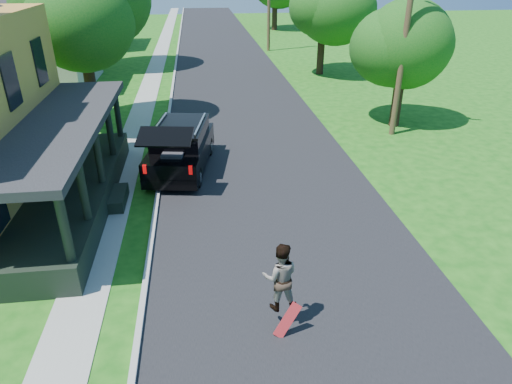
{
  "coord_description": "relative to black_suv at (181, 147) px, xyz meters",
  "views": [
    {
      "loc": [
        -2.38,
        -8.62,
        7.66
      ],
      "look_at": [
        -0.89,
        3.0,
        1.69
      ],
      "focal_mm": 32.0,
      "sensor_mm": 36.0,
      "label": 1
    }
  ],
  "objects": [
    {
      "name": "ground",
      "position": [
        3.2,
        -8.76,
        -0.95
      ],
      "size": [
        140.0,
        140.0,
        0.0
      ],
      "primitive_type": "plane",
      "color": "#135110",
      "rests_on": "ground"
    },
    {
      "name": "neighbor_house_far",
      "position": [
        -10.3,
        31.24,
        3.24
      ],
      "size": [
        12.78,
        12.78,
        8.3
      ],
      "color": "#A9A596",
      "rests_on": "ground"
    },
    {
      "name": "skateboard",
      "position": [
        2.52,
        -9.68,
        -0.56
      ],
      "size": [
        0.67,
        0.27,
        0.88
      ],
      "rotation": [
        0.0,
        0.0,
        -0.41
      ],
      "color": "maroon",
      "rests_on": "ground"
    },
    {
      "name": "tree_right_near",
      "position": [
        10.78,
        4.25,
        3.35
      ],
      "size": [
        5.42,
        5.56,
        6.74
      ],
      "rotation": [
        0.0,
        0.0,
        -0.28
      ],
      "color": "black",
      "rests_on": "ground"
    },
    {
      "name": "sidewalk",
      "position": [
        -2.4,
        11.24,
        -0.95
      ],
      "size": [
        1.3,
        120.0,
        0.03
      ],
      "primitive_type": "cube",
      "color": "gray",
      "rests_on": "ground"
    },
    {
      "name": "street",
      "position": [
        3.2,
        11.24,
        -0.95
      ],
      "size": [
        8.0,
        120.0,
        0.02
      ],
      "primitive_type": "cube",
      "color": "black",
      "rests_on": "ground"
    },
    {
      "name": "utility_pole_near",
      "position": [
        10.2,
        2.97,
        4.54
      ],
      "size": [
        1.63,
        0.63,
        10.68
      ],
      "rotation": [
        0.0,
        0.0,
        -0.31
      ],
      "color": "#453020",
      "rests_on": "ground"
    },
    {
      "name": "curb",
      "position": [
        -0.85,
        11.24,
        -0.95
      ],
      "size": [
        0.15,
        120.0,
        0.12
      ],
      "primitive_type": "cube",
      "color": "#A2A29D",
      "rests_on": "ground"
    },
    {
      "name": "skateboarder",
      "position": [
        2.41,
        -9.26,
        0.37
      ],
      "size": [
        0.9,
        0.74,
        1.7
      ],
      "rotation": [
        0.0,
        0.0,
        3.03
      ],
      "color": "black",
      "rests_on": "ground"
    },
    {
      "name": "neighbor_house_mid",
      "position": [
        -10.3,
        15.24,
        3.24
      ],
      "size": [
        12.78,
        12.78,
        8.3
      ],
      "color": "#A9A596",
      "rests_on": "ground"
    },
    {
      "name": "tree_left_mid",
      "position": [
        -4.51,
        6.18,
        4.91
      ],
      "size": [
        6.32,
        6.09,
        8.92
      ],
      "rotation": [
        0.0,
        0.0,
        0.13
      ],
      "color": "black",
      "rests_on": "ground"
    },
    {
      "name": "black_suv",
      "position": [
        0.0,
        0.0,
        0.0
      ],
      "size": [
        2.84,
        5.57,
        2.48
      ],
      "rotation": [
        0.0,
        0.0,
        -0.17
      ],
      "color": "black",
      "rests_on": "ground"
    }
  ]
}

